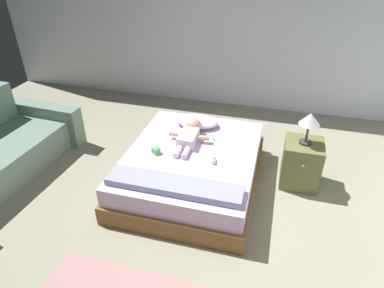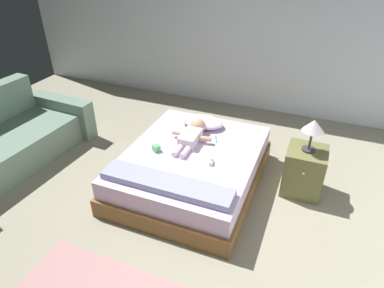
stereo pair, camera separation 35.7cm
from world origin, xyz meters
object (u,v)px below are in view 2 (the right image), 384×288
Objects in this scene: toothbrush at (216,139)px; nightstand at (304,171)px; pillow at (203,122)px; toy_block at (156,148)px; lamp at (313,127)px; baby_bottle at (211,161)px; baby at (193,134)px; couch at (3,143)px; bed at (192,168)px.

nightstand reaches higher than toothbrush.
toy_block is (-0.27, -0.71, -0.02)m from pillow.
baby_bottle is (-0.90, -0.45, -0.35)m from lamp.
baby is at bearing -176.25° from lamp.
couch is 2.57m from baby_bottle.
couch is (-2.18, -0.71, -0.21)m from baby.
baby is at bearing -176.25° from nightstand.
baby is 6.76× the size of baby_bottle.
toothbrush is at bearing 178.45° from lamp.
baby is at bearing 53.31° from toy_block.
toy_block reaches higher than bed.
couch is (-2.43, -0.82, -0.15)m from toothbrush.
nightstand is 5.31× the size of baby_bottle.
bed is 2.32m from couch.
bed is 0.89× the size of couch.
baby is at bearing -155.88° from toothbrush.
pillow is 0.80m from baby_bottle.
baby is 1.27m from nightstand.
couch is at bearing -168.29° from bed.
lamp is at bearing 13.00° from couch.
bed is at bearing -113.70° from toothbrush.
pillow is 0.35m from toothbrush.
toy_block is (-0.27, -0.37, -0.04)m from baby.
toy_block is at bearing -163.61° from lamp.
bed is 0.38m from baby.
couch is 5.69× the size of lamp.
bed is at bearing -164.50° from nightstand.
pillow reaches higher than toy_block.
lamp reaches higher than pillow.
baby is 1.29m from lamp.
bed is 12.12× the size of toothbrush.
lamp reaches higher than nightstand.
nightstand is at bearing 13.00° from couch.
bed is 18.32× the size of toy_block.
baby is (-0.09, 0.24, 0.28)m from bed.
couch reaches higher than baby.
lamp reaches higher than bed.
toothbrush is 1.51× the size of toy_block.
pillow is 0.78× the size of baby.
toothbrush is at bearing 24.12° from baby.
toothbrush is 1.02m from nightstand.
pillow is at bearing 99.49° from bed.
toy_block is at bearing 10.23° from couch.
couch is at bearing -161.96° from baby.
toy_block is (-1.52, -0.45, 0.19)m from nightstand.
pillow is 5.35× the size of toy_block.
lamp is at bearing 15.50° from bed.
baby is at bearing 18.04° from couch.
toothbrush is at bearing -43.55° from pillow.
toy_block is 0.63m from baby_bottle.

